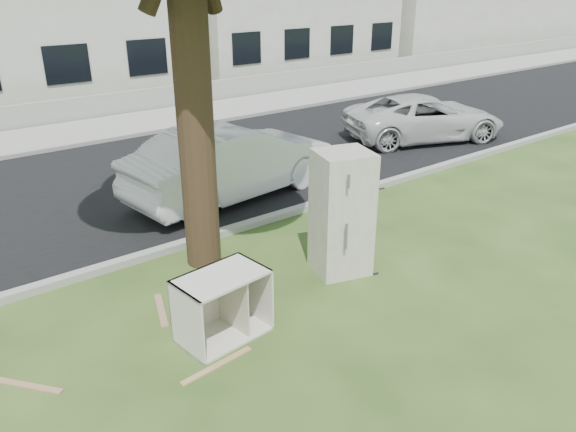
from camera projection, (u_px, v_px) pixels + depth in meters
ground at (293, 300)px, 7.93m from camera, size 120.00×120.00×0.00m
road at (125, 184)px, 12.29m from camera, size 120.00×7.00×0.01m
kerb_near at (206, 240)px, 9.71m from camera, size 120.00×0.18×0.12m
kerb_far at (72, 148)px, 14.88m from camera, size 120.00×0.18×0.12m
sidewalk at (55, 136)px, 15.93m from camera, size 120.00×2.80×0.01m
low_wall at (37, 114)px, 16.96m from camera, size 120.00×0.15×0.70m
fridge at (342, 213)px, 8.39m from camera, size 0.96×0.93×1.91m
cabinet at (222, 306)px, 7.00m from camera, size 1.18×0.80×0.87m
plank_a at (217, 365)px, 6.60m from camera, size 0.99×0.17×0.02m
plank_b at (29, 386)px, 6.27m from camera, size 0.58×0.70×0.02m
plank_c at (161, 310)px, 7.67m from camera, size 0.37×0.83×0.02m
car_center at (233, 161)px, 11.39m from camera, size 4.70×2.13×1.50m
car_right at (425, 118)px, 15.43m from camera, size 4.83×3.46×1.22m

